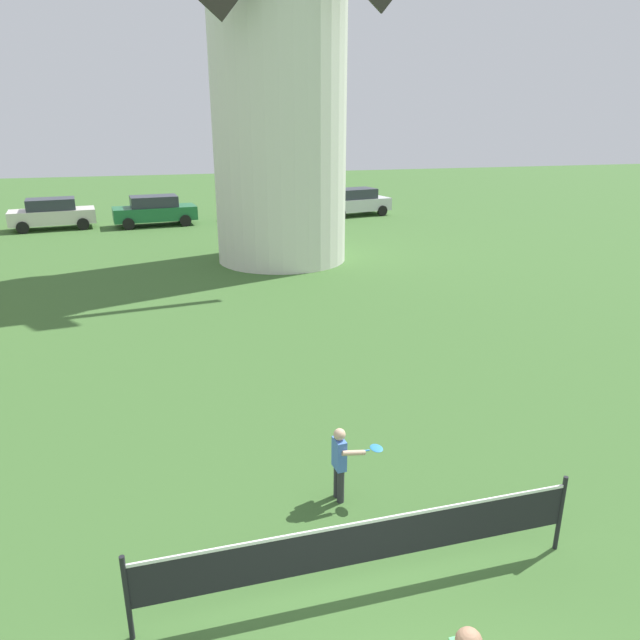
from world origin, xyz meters
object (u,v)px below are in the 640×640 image
at_px(player_far, 341,460).
at_px(parked_car_blue, 267,205).
at_px(windmill, 278,45).
at_px(parked_car_green, 155,210).
at_px(parked_car_silver, 355,202).
at_px(parked_car_cream, 52,213).
at_px(tennis_net, 365,542).

relative_size(player_far, parked_car_blue, 0.27).
height_order(windmill, parked_car_green, windmill).
bearing_deg(parked_car_silver, parked_car_cream, -179.41).
bearing_deg(player_far, windmill, 81.28).
bearing_deg(parked_car_blue, parked_car_green, -177.80).
distance_m(tennis_net, parked_car_silver, 28.99).
bearing_deg(parked_car_green, tennis_net, -85.30).
height_order(tennis_net, parked_car_green, parked_car_green).
relative_size(tennis_net, parked_car_cream, 1.26).
bearing_deg(parked_car_silver, parked_car_blue, -177.71).
xyz_separation_m(parked_car_green, parked_car_blue, (6.09, 0.23, -0.00)).
bearing_deg(parked_car_cream, parked_car_blue, -0.21).
bearing_deg(player_far, parked_car_green, 95.60).
bearing_deg(parked_car_blue, tennis_net, -98.06).
bearing_deg(parked_car_green, parked_car_silver, 2.24).
height_order(player_far, parked_car_cream, parked_car_cream).
height_order(player_far, parked_car_blue, parked_car_blue).
distance_m(tennis_net, parked_car_green, 27.17).
height_order(tennis_net, player_far, player_far).
xyz_separation_m(tennis_net, parked_car_silver, (9.12, 27.52, 0.12)).
distance_m(player_far, parked_car_silver, 27.23).
xyz_separation_m(tennis_net, parked_car_green, (-2.23, 27.08, 0.12)).
xyz_separation_m(parked_car_blue, parked_car_silver, (5.25, 0.21, -0.00)).
relative_size(windmill, parked_car_silver, 3.58).
xyz_separation_m(windmill, parked_car_cream, (-9.97, 9.88, -7.10)).
xyz_separation_m(player_far, parked_car_cream, (-7.56, 25.58, 0.14)).
xyz_separation_m(player_far, parked_car_silver, (8.87, 25.75, 0.14)).
distance_m(parked_car_cream, parked_car_green, 5.09).
xyz_separation_m(parked_car_cream, parked_car_green, (5.08, -0.27, 0.00)).
bearing_deg(parked_car_green, player_far, -84.40).
bearing_deg(parked_car_cream, tennis_net, -75.04).
bearing_deg(player_far, tennis_net, -98.15).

